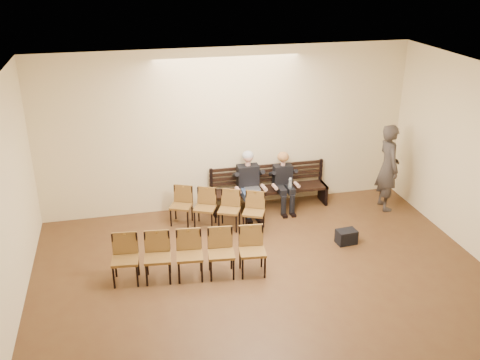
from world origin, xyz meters
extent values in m
plane|color=#53381C|center=(0.00, 0.00, 0.00)|extent=(10.00, 10.00, 0.00)
cube|color=beige|center=(0.00, 5.00, 1.75)|extent=(8.00, 0.02, 3.50)
cube|color=white|center=(0.00, 0.00, 3.50)|extent=(8.00, 10.00, 0.02)
cube|color=black|center=(0.86, 4.65, 0.23)|extent=(2.60, 0.90, 0.45)
cube|color=silver|center=(0.40, 4.40, 0.57)|extent=(0.36, 0.31, 0.24)
cylinder|color=silver|center=(1.21, 4.30, 0.57)|extent=(0.09, 0.09, 0.24)
cube|color=black|center=(1.87, 2.76, 0.14)|extent=(0.40, 0.29, 0.28)
imported|color=#38322E|center=(3.34, 4.05, 1.10)|extent=(0.59, 0.85, 2.21)
cube|color=brown|center=(-0.45, 4.00, 0.40)|extent=(1.95, 1.20, 0.80)
cube|color=brown|center=(-1.26, 2.28, 0.43)|extent=(2.67, 0.75, 0.86)
camera|label=1|loc=(-2.23, -5.64, 5.26)|focal=40.00mm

